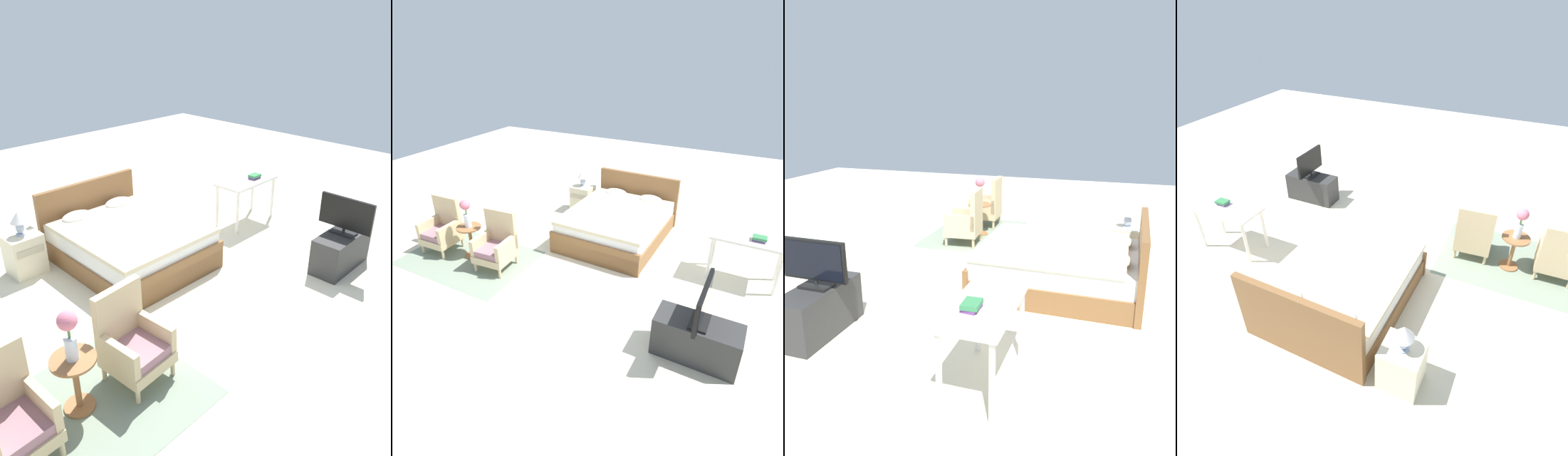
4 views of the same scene
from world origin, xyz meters
TOP-DOWN VIEW (x-y plane):
  - ground_plane at (0.00, 0.00)m, footprint 16.00×16.00m
  - floor_rug at (-1.85, -0.73)m, footprint 2.10×1.50m
  - bed at (0.09, 1.12)m, footprint 1.67×2.05m
  - armchair_by_window_left at (-2.45, -0.67)m, footprint 0.56×0.56m
  - armchair_by_window_right at (-1.26, -0.67)m, footprint 0.58×0.58m
  - side_table at (-1.85, -0.63)m, footprint 0.40×0.40m
  - flower_vase at (-1.85, -0.63)m, footprint 0.17×0.17m
  - nightstand at (-1.05, 1.86)m, footprint 0.44×0.41m
  - table_lamp at (-1.05, 1.86)m, footprint 0.22×0.22m
  - tv_stand at (2.00, -1.11)m, footprint 0.96×0.40m
  - tv_flatscreen at (2.00, -1.11)m, footprint 0.20×0.73m
  - vanity_desk at (2.29, 0.76)m, footprint 1.04×0.52m
  - book_stack at (2.42, 0.70)m, footprint 0.20×0.15m

SIDE VIEW (x-z plane):
  - ground_plane at x=0.00m, z-range 0.00..0.00m
  - floor_rug at x=-1.85m, z-range 0.00..0.01m
  - tv_stand at x=2.00m, z-range 0.00..0.51m
  - nightstand at x=-1.05m, z-range 0.00..0.57m
  - bed at x=0.09m, z-range -0.18..0.78m
  - side_table at x=-1.85m, z-range 0.07..0.63m
  - armchair_by_window_left at x=-2.45m, z-range -0.08..0.84m
  - armchair_by_window_right at x=-1.26m, z-range -0.08..0.84m
  - vanity_desk at x=2.29m, z-range 0.26..1.00m
  - tv_flatscreen at x=2.00m, z-range 0.52..1.02m
  - book_stack at x=2.42m, z-range 0.74..0.81m
  - table_lamp at x=-1.05m, z-range 0.62..0.95m
  - flower_vase at x=-1.85m, z-range 0.61..1.09m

